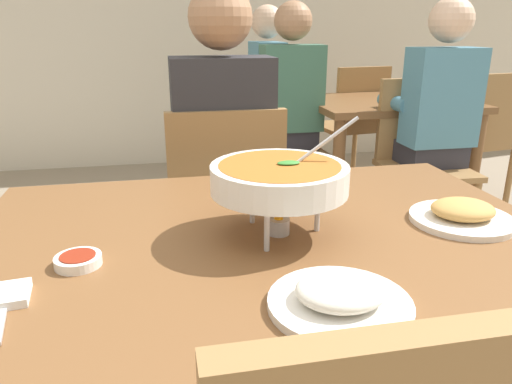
# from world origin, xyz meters

# --- Properties ---
(dining_table_main) EXTENTS (1.33, 0.95, 0.73)m
(dining_table_main) POSITION_xyz_m (0.00, 0.00, 0.63)
(dining_table_main) COLOR brown
(dining_table_main) RESTS_ON ground_plane
(chair_diner_main) EXTENTS (0.44, 0.44, 0.90)m
(chair_diner_main) POSITION_xyz_m (-0.00, 0.76, 0.51)
(chair_diner_main) COLOR olive
(chair_diner_main) RESTS_ON ground_plane
(diner_main) EXTENTS (0.40, 0.45, 1.31)m
(diner_main) POSITION_xyz_m (0.00, 0.79, 0.75)
(diner_main) COLOR #2D2D38
(diner_main) RESTS_ON ground_plane
(curry_bowl) EXTENTS (0.33, 0.30, 0.26)m
(curry_bowl) POSITION_xyz_m (0.02, -0.00, 0.86)
(curry_bowl) COLOR silver
(curry_bowl) RESTS_ON dining_table_main
(rice_plate) EXTENTS (0.24, 0.24, 0.06)m
(rice_plate) POSITION_xyz_m (0.05, -0.32, 0.75)
(rice_plate) COLOR white
(rice_plate) RESTS_ON dining_table_main
(appetizer_plate) EXTENTS (0.24, 0.24, 0.06)m
(appetizer_plate) POSITION_xyz_m (0.46, -0.02, 0.75)
(appetizer_plate) COLOR white
(appetizer_plate) RESTS_ON dining_table_main
(sauce_dish) EXTENTS (0.09, 0.09, 0.02)m
(sauce_dish) POSITION_xyz_m (-0.40, -0.07, 0.74)
(sauce_dish) COLOR white
(sauce_dish) RESTS_ON dining_table_main
(spoon_utensil) EXTENTS (0.04, 0.17, 0.01)m
(spoon_utensil) POSITION_xyz_m (-0.49, -0.23, 0.73)
(spoon_utensil) COLOR silver
(spoon_utensil) RESTS_ON dining_table_main
(dining_table_far) EXTENTS (1.00, 0.80, 0.73)m
(dining_table_far) POSITION_xyz_m (1.20, 1.89, 0.60)
(dining_table_far) COLOR brown
(dining_table_far) RESTS_ON ground_plane
(chair_bg_left) EXTENTS (0.48, 0.48, 0.90)m
(chair_bg_left) POSITION_xyz_m (0.67, 2.44, 0.51)
(chair_bg_left) COLOR olive
(chair_bg_left) RESTS_ON ground_plane
(chair_bg_middle) EXTENTS (0.46, 0.46, 0.90)m
(chair_bg_middle) POSITION_xyz_m (0.53, 1.98, 0.51)
(chair_bg_middle) COLOR olive
(chair_bg_middle) RESTS_ON ground_plane
(chair_bg_right) EXTENTS (0.46, 0.46, 0.90)m
(chair_bg_right) POSITION_xyz_m (1.18, 1.40, 0.51)
(chair_bg_right) COLOR olive
(chair_bg_right) RESTS_ON ground_plane
(chair_bg_corner) EXTENTS (0.50, 0.50, 0.90)m
(chair_bg_corner) POSITION_xyz_m (1.85, 1.78, 0.51)
(chair_bg_corner) COLOR olive
(chair_bg_corner) RESTS_ON ground_plane
(chair_bg_window) EXTENTS (0.50, 0.50, 0.90)m
(chair_bg_window) POSITION_xyz_m (1.21, 2.42, 0.51)
(chair_bg_window) COLOR olive
(chair_bg_window) RESTS_ON ground_plane
(patron_bg_left) EXTENTS (0.45, 0.40, 1.31)m
(patron_bg_left) POSITION_xyz_m (0.58, 2.41, 0.75)
(patron_bg_left) COLOR #2D2D38
(patron_bg_left) RESTS_ON ground_plane
(patron_bg_middle) EXTENTS (0.40, 0.45, 1.31)m
(patron_bg_middle) POSITION_xyz_m (0.56, 1.89, 0.75)
(patron_bg_middle) COLOR #2D2D38
(patron_bg_middle) RESTS_ON ground_plane
(patron_bg_right) EXTENTS (0.40, 0.45, 1.31)m
(patron_bg_right) POSITION_xyz_m (1.22, 1.36, 0.75)
(patron_bg_right) COLOR #2D2D38
(patron_bg_right) RESTS_ON ground_plane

